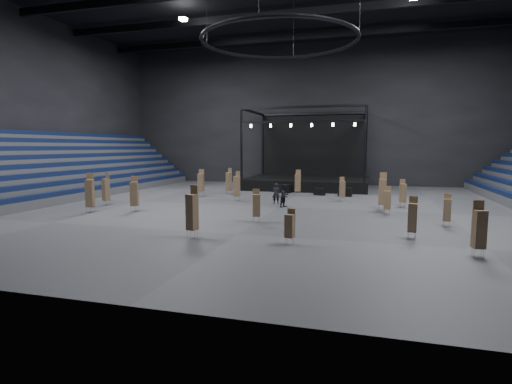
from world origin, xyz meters
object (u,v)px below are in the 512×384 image
(stage, at_px, (308,175))
(chair_stack_4, at_px, (342,189))
(chair_stack_15, at_px, (90,192))
(chair_stack_9, at_px, (290,225))
(chair_stack_13, at_px, (256,205))
(chair_stack_8, at_px, (237,186))
(chair_stack_1, at_px, (106,189))
(chair_stack_14, at_px, (201,182))
(chair_stack_5, at_px, (403,193))
(crew_member, at_px, (285,196))
(flight_case_mid, at_px, (320,192))
(chair_stack_2, at_px, (479,228))
(chair_stack_6, at_px, (387,200))
(flight_case_left, at_px, (284,189))
(chair_stack_0, at_px, (298,182))
(chair_stack_16, at_px, (229,181))
(chair_stack_11, at_px, (413,217))
(chair_stack_10, at_px, (447,209))
(chair_stack_12, at_px, (192,211))
(chair_stack_7, at_px, (134,193))
(man_center, at_px, (276,194))
(flight_case_right, at_px, (345,192))
(chair_stack_3, at_px, (383,191))

(stage, relative_size, chair_stack_4, 6.40)
(chair_stack_4, xyz_separation_m, chair_stack_15, (-17.60, -11.16, 0.36))
(chair_stack_9, relative_size, chair_stack_13, 0.83)
(stage, bearing_deg, chair_stack_8, -108.40)
(chair_stack_1, height_order, chair_stack_14, chair_stack_1)
(chair_stack_5, relative_size, chair_stack_13, 1.05)
(crew_member, bearing_deg, stage, 25.89)
(stage, distance_m, flight_case_mid, 7.81)
(chair_stack_14, bearing_deg, chair_stack_2, -45.97)
(chair_stack_6, xyz_separation_m, chair_stack_13, (-8.26, -5.43, 0.06))
(chair_stack_9, bearing_deg, flight_case_left, 114.32)
(flight_case_mid, distance_m, chair_stack_0, 2.44)
(chair_stack_2, bearing_deg, chair_stack_4, 101.04)
(chair_stack_16, bearing_deg, chair_stack_9, -42.71)
(flight_case_left, height_order, chair_stack_11, chair_stack_11)
(chair_stack_0, height_order, chair_stack_5, chair_stack_0)
(flight_case_mid, bearing_deg, chair_stack_2, -65.71)
(chair_stack_8, bearing_deg, chair_stack_11, -24.14)
(chair_stack_10, height_order, chair_stack_11, chair_stack_11)
(stage, height_order, chair_stack_12, stage)
(chair_stack_1, relative_size, chair_stack_13, 1.25)
(chair_stack_0, bearing_deg, chair_stack_7, -127.00)
(flight_case_left, xyz_separation_m, chair_stack_14, (-7.40, -4.91, 0.93))
(man_center, bearing_deg, chair_stack_0, -110.39)
(chair_stack_1, relative_size, chair_stack_15, 0.91)
(chair_stack_0, bearing_deg, chair_stack_11, -61.40)
(chair_stack_9, height_order, man_center, man_center)
(chair_stack_11, relative_size, crew_member, 1.20)
(chair_stack_0, height_order, chair_stack_13, chair_stack_0)
(stage, xyz_separation_m, flight_case_left, (-1.56, -6.22, -1.01))
(flight_case_left, bearing_deg, flight_case_right, -12.86)
(flight_case_mid, height_order, flight_case_right, flight_case_right)
(chair_stack_6, xyz_separation_m, chair_stack_9, (-5.07, -10.62, -0.12))
(flight_case_right, distance_m, crew_member, 9.54)
(chair_stack_9, distance_m, chair_stack_14, 21.01)
(chair_stack_1, height_order, chair_stack_13, chair_stack_1)
(flight_case_left, height_order, chair_stack_16, chair_stack_16)
(chair_stack_7, relative_size, chair_stack_11, 1.19)
(chair_stack_16, bearing_deg, chair_stack_10, -14.13)
(chair_stack_8, xyz_separation_m, chair_stack_12, (2.38, -14.70, 0.08))
(chair_stack_2, xyz_separation_m, chair_stack_9, (-8.44, -0.00, -0.33))
(flight_case_left, bearing_deg, flight_case_mid, -16.77)
(chair_stack_14, bearing_deg, chair_stack_3, -21.76)
(chair_stack_5, relative_size, chair_stack_14, 0.86)
(chair_stack_4, height_order, chair_stack_10, chair_stack_4)
(chair_stack_5, relative_size, chair_stack_12, 0.80)
(flight_case_mid, height_order, chair_stack_5, chair_stack_5)
(chair_stack_4, xyz_separation_m, chair_stack_13, (-4.71, -11.56, 0.00))
(chair_stack_12, bearing_deg, chair_stack_0, 98.57)
(chair_stack_11, bearing_deg, chair_stack_8, 148.15)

